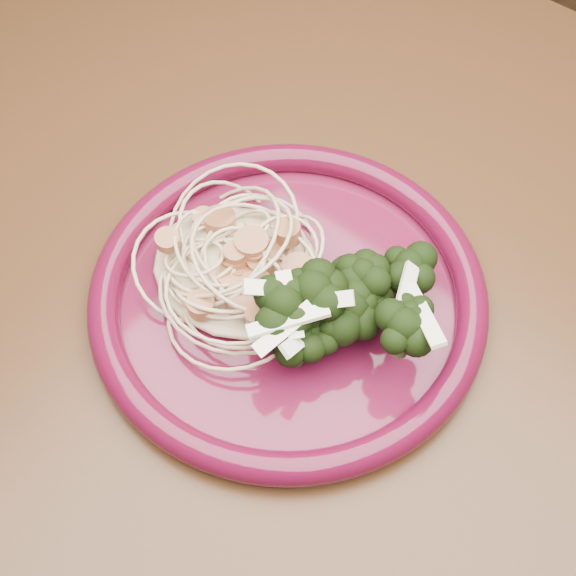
% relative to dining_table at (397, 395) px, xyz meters
% --- Properties ---
extents(dining_table, '(1.20, 0.80, 0.75)m').
position_rel_dining_table_xyz_m(dining_table, '(0.00, 0.00, 0.00)').
color(dining_table, '#472814').
rests_on(dining_table, ground).
extents(dinner_plate, '(0.33, 0.33, 0.02)m').
position_rel_dining_table_xyz_m(dinner_plate, '(-0.09, -0.04, 0.11)').
color(dinner_plate, '#540E26').
rests_on(dinner_plate, dining_table).
extents(spaghetti_pile, '(0.15, 0.13, 0.03)m').
position_rel_dining_table_xyz_m(spaghetti_pile, '(-0.13, -0.04, 0.12)').
color(spaghetti_pile, '#CEB88F').
rests_on(spaghetti_pile, dinner_plate).
extents(scallop_cluster, '(0.13, 0.13, 0.04)m').
position_rel_dining_table_xyz_m(scallop_cluster, '(-0.13, -0.04, 0.15)').
color(scallop_cluster, '#AF6D41').
rests_on(scallop_cluster, spaghetti_pile).
extents(broccoli_pile, '(0.11, 0.16, 0.05)m').
position_rel_dining_table_xyz_m(broccoli_pile, '(-0.03, -0.03, 0.13)').
color(broccoli_pile, black).
rests_on(broccoli_pile, dinner_plate).
extents(onion_garnish, '(0.08, 0.10, 0.05)m').
position_rel_dining_table_xyz_m(onion_garnish, '(-0.03, -0.03, 0.16)').
color(onion_garnish, white).
rests_on(onion_garnish, broccoli_pile).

